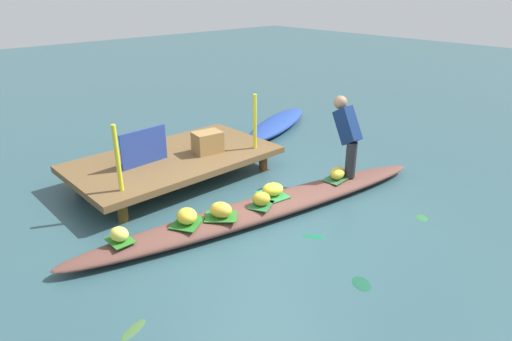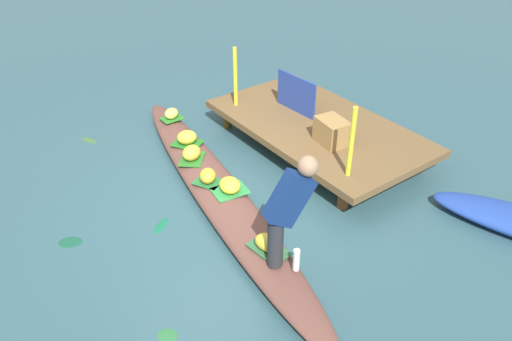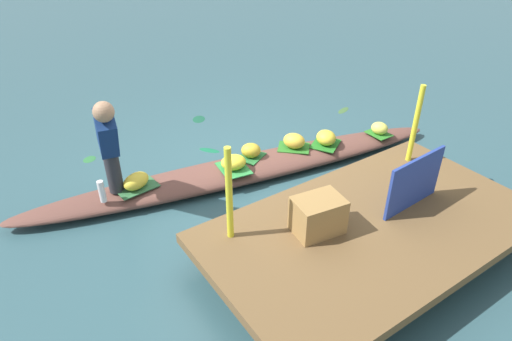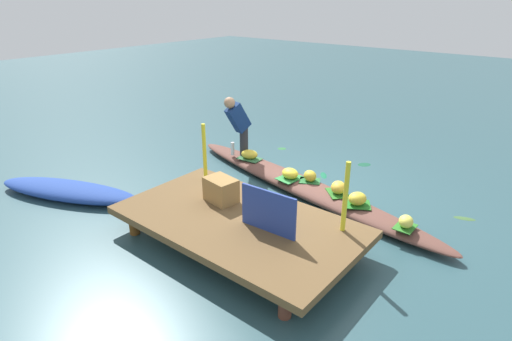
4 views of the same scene
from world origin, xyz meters
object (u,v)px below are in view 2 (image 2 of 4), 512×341
banana_bunch_1 (269,243)px  banana_bunch_3 (208,176)px  banana_bunch_2 (230,185)px  banana_bunch_4 (187,137)px  banana_bunch_0 (192,153)px  vendor_person (288,207)px  banana_bunch_5 (171,114)px  produce_crate (332,131)px  vendor_boat (218,192)px  market_banner (296,94)px  water_bottle (296,260)px

banana_bunch_1 → banana_bunch_3: bearing=174.3°
banana_bunch_2 → banana_bunch_4: bearing=173.1°
banana_bunch_0 → vendor_person: size_ratio=0.24×
banana_bunch_5 → produce_crate: (2.19, 1.24, 0.26)m
vendor_boat → market_banner: 2.08m
banana_bunch_2 → banana_bunch_5: (-2.11, 0.34, -0.00)m
vendor_person → water_bottle: vendor_person is taller
banana_bunch_2 → market_banner: (-0.93, 1.81, 0.36)m
banana_bunch_0 → banana_bunch_3: size_ratio=1.18×
banana_bunch_1 → market_banner: bearing=134.6°
banana_bunch_2 → market_banner: size_ratio=0.39×
market_banner → produce_crate: size_ratio=1.76×
water_bottle → produce_crate: (-1.42, 1.80, 0.22)m
vendor_person → produce_crate: (-1.25, 1.79, -0.33)m
banana_bunch_1 → water_bottle: 0.39m
market_banner → vendor_person: bearing=-45.0°
banana_bunch_1 → banana_bunch_2: size_ratio=1.06×
banana_bunch_0 → banana_bunch_2: (0.91, 0.00, -0.01)m
banana_bunch_1 → vendor_person: (0.22, 0.05, 0.59)m
banana_bunch_4 → water_bottle: size_ratio=1.10×
banana_bunch_5 → banana_bunch_2: bearing=-9.2°
banana_bunch_1 → banana_bunch_3: 1.44m
banana_bunch_3 → produce_crate: produce_crate is taller
vendor_person → produce_crate: vendor_person is taller
banana_bunch_5 → market_banner: bearing=51.1°
vendor_boat → vendor_person: bearing=4.7°
banana_bunch_0 → vendor_person: bearing=-5.3°
market_banner → produce_crate: market_banner is taller
vendor_person → banana_bunch_0: bearing=174.7°
banana_bunch_3 → water_bottle: (1.82, -0.10, 0.03)m
banana_bunch_3 → banana_bunch_5: size_ratio=1.06×
banana_bunch_4 → water_bottle: (2.81, -0.37, 0.03)m
banana_bunch_2 → produce_crate: produce_crate is taller
banana_bunch_5 → water_bottle: 3.65m
banana_bunch_1 → market_banner: 2.92m
vendor_boat → produce_crate: 1.72m
banana_bunch_1 → water_bottle: bearing=6.1°
market_banner → produce_crate: 1.04m
vendor_boat → banana_bunch_3: size_ratio=22.70×
banana_bunch_0 → water_bottle: (2.41, -0.21, 0.03)m
banana_bunch_2 → banana_bunch_4: banana_bunch_4 is taller
banana_bunch_0 → market_banner: market_banner is taller
banana_bunch_0 → banana_bunch_1: bearing=-7.2°
banana_bunch_2 → produce_crate: bearing=87.2°
banana_bunch_4 → market_banner: (0.38, 1.65, 0.35)m
market_banner → banana_bunch_4: bearing=-106.4°
produce_crate → vendor_boat: bearing=-99.3°
banana_bunch_3 → banana_bunch_5: banana_bunch_3 is taller
vendor_boat → banana_bunch_2: 0.28m
banana_bunch_0 → banana_bunch_3: 0.60m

